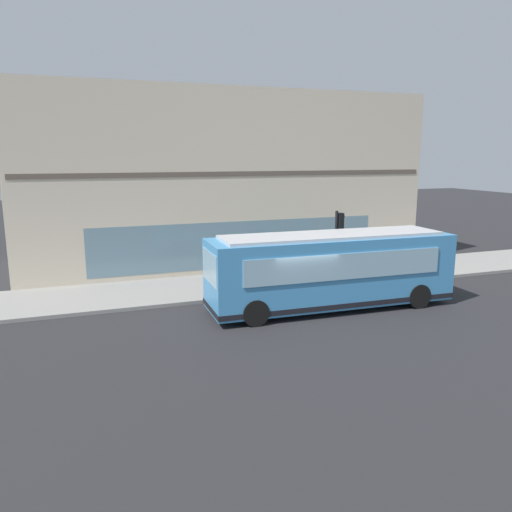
{
  "coord_description": "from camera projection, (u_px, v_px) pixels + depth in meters",
  "views": [
    {
      "loc": [
        -17.03,
        7.83,
        6.12
      ],
      "look_at": [
        2.83,
        0.64,
        1.83
      ],
      "focal_mm": 34.86,
      "sensor_mm": 36.0,
      "label": 1
    }
  ],
  "objects": [
    {
      "name": "fire_hydrant",
      "position": [
        363.0,
        270.0,
        24.74
      ],
      "size": [
        0.35,
        0.35,
        0.74
      ],
      "color": "gold",
      "rests_on": "sidewalk_curb"
    },
    {
      "name": "newspaper_vending_box",
      "position": [
        293.0,
        265.0,
        25.43
      ],
      "size": [
        0.44,
        0.43,
        0.9
      ],
      "color": "#197233",
      "rests_on": "sidewalk_curb"
    },
    {
      "name": "ground",
      "position": [
        296.0,
        314.0,
        19.52
      ],
      "size": [
        120.0,
        120.0,
        0.0
      ],
      "primitive_type": "plane",
      "color": "#262628"
    },
    {
      "name": "pedestrian_near_hydrant",
      "position": [
        261.0,
        267.0,
        22.68
      ],
      "size": [
        0.32,
        0.32,
        1.67
      ],
      "color": "#3359A5",
      "rests_on": "sidewalk_curb"
    },
    {
      "name": "pedestrian_near_building_entrance",
      "position": [
        281.0,
        265.0,
        22.86
      ],
      "size": [
        0.32,
        0.32,
        1.76
      ],
      "color": "#99994C",
      "rests_on": "sidewalk_curb"
    },
    {
      "name": "sidewalk_curb",
      "position": [
        255.0,
        283.0,
        23.95
      ],
      "size": [
        4.43,
        40.0,
        0.15
      ],
      "primitive_type": "cube",
      "color": "gray",
      "rests_on": "ground"
    },
    {
      "name": "pedestrian_walking_along_curb",
      "position": [
        242.0,
        260.0,
        23.85
      ],
      "size": [
        0.32,
        0.32,
        1.82
      ],
      "color": "#99994C",
      "rests_on": "sidewalk_curb"
    },
    {
      "name": "city_bus_nearside",
      "position": [
        331.0,
        271.0,
        20.02
      ],
      "size": [
        2.83,
        10.11,
        3.07
      ],
      "color": "#3F8CC6",
      "rests_on": "ground"
    },
    {
      "name": "traffic_light_near_corner",
      "position": [
        339.0,
        233.0,
        23.13
      ],
      "size": [
        0.32,
        0.49,
        3.46
      ],
      "color": "black",
      "rests_on": "sidewalk_curb"
    },
    {
      "name": "building_corner",
      "position": [
        217.0,
        180.0,
        29.0
      ],
      "size": [
        8.61,
        21.74,
        9.47
      ],
      "color": "beige",
      "rests_on": "ground"
    }
  ]
}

